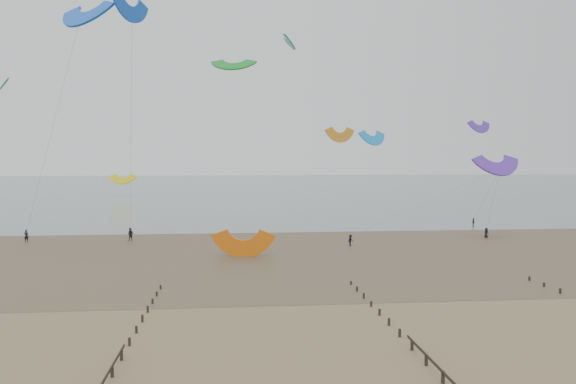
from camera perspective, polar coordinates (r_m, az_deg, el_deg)
The scene contains 6 objects.
ground at distance 42.78m, azimuth 4.48°, elevation -13.08°, with size 500.00×500.00×0.00m, color brown.
sea_and_shore at distance 75.81m, azimuth -3.18°, elevation -5.76°, with size 500.00×665.00×0.03m.
kitesurfer_lead at distance 89.83m, azimuth -25.05°, elevation -4.06°, with size 0.66×0.43×1.80m, color black.
kitesurfers at distance 100.37m, azimuth 21.02°, elevation -3.22°, with size 106.57×24.50×1.89m.
grounded_kite at distance 69.93m, azimuth -4.56°, elevation -6.56°, with size 6.58×3.45×5.02m, color orange, non-canonical shape.
kites_airborne at distance 127.36m, azimuth -9.62°, elevation 7.01°, with size 251.30×118.49×37.36m.
Camera 1 is at (-7.26, -40.36, 12.20)m, focal length 35.00 mm.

